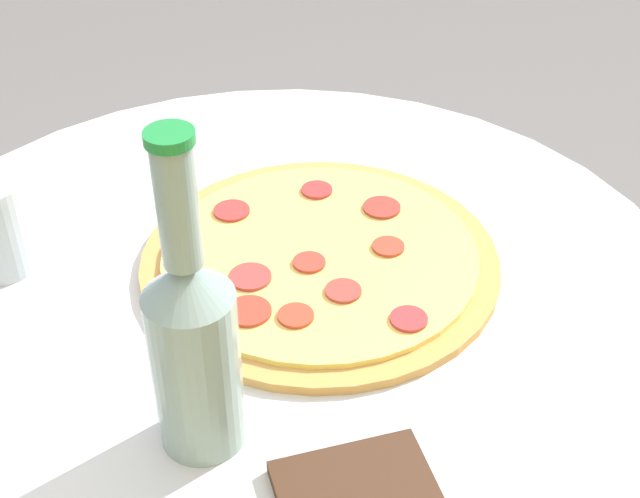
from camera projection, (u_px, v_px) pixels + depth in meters
table at (280, 416)px, 0.99m from camera, size 0.84×0.84×0.77m
pizza at (320, 259)px, 0.90m from camera, size 0.36×0.36×0.02m
beer_bottle at (193, 342)px, 0.66m from camera, size 0.07×0.07×0.28m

